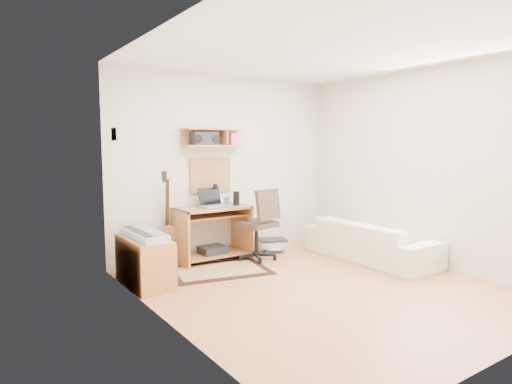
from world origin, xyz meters
TOP-DOWN VIEW (x-y plane):
  - floor at (0.00, 0.00)m, footprint 3.60×4.00m
  - ceiling at (0.00, 0.00)m, footprint 3.60×4.00m
  - back_wall at (0.00, 2.00)m, footprint 3.60×0.01m
  - left_wall at (-1.80, 0.00)m, footprint 0.01×4.00m
  - right_wall at (1.80, 0.00)m, footprint 0.01×4.00m
  - wall_shelf at (-0.30, 1.88)m, footprint 0.90×0.25m
  - cork_board at (-0.30, 1.98)m, footprint 0.64×0.03m
  - wall_photo at (-1.79, 1.50)m, footprint 0.02×0.20m
  - desk at (-0.42, 1.73)m, footprint 1.00×0.55m
  - laptop at (-0.40, 1.71)m, footprint 0.36×0.36m
  - speaker at (-0.06, 1.68)m, footprint 0.09×0.09m
  - desk_lamp at (-0.26, 1.87)m, footprint 0.10×0.10m
  - pencil_cup at (-0.12, 1.83)m, footprint 0.07×0.07m
  - boombox at (-0.45, 1.87)m, footprint 0.37×0.17m
  - rug at (-0.61, 1.22)m, footprint 1.39×1.06m
  - task_chair at (0.10, 1.40)m, footprint 0.61×0.61m
  - cabinet at (-1.58, 1.22)m, footprint 0.40×0.90m
  - music_keyboard at (-1.58, 1.22)m, footprint 0.28×0.89m
  - guitar at (-0.99, 1.86)m, footprint 0.38×0.29m
  - waste_basket at (-1.60, 0.92)m, footprint 0.29×0.29m
  - printer at (0.63, 1.74)m, footprint 0.52×0.47m
  - sofa at (1.38, 0.49)m, footprint 0.55×1.89m

SIDE VIEW (x-z plane):
  - floor at x=0.00m, z-range -0.01..0.00m
  - rug at x=-0.61m, z-range 0.00..0.02m
  - printer at x=0.63m, z-range 0.00..0.17m
  - waste_basket at x=-1.60m, z-range 0.00..0.27m
  - cabinet at x=-1.58m, z-range 0.00..0.55m
  - sofa at x=1.38m, z-range 0.00..0.74m
  - desk at x=-0.42m, z-range 0.00..0.75m
  - task_chair at x=0.10m, z-range 0.00..1.02m
  - music_keyboard at x=-1.58m, z-range 0.55..0.63m
  - guitar at x=-0.99m, z-range 0.00..1.26m
  - pencil_cup at x=-0.12m, z-range 0.75..0.86m
  - speaker at x=-0.06m, z-range 0.75..0.95m
  - laptop at x=-0.40m, z-range 0.75..1.01m
  - desk_lamp at x=-0.26m, z-range 0.75..1.06m
  - cork_board at x=-0.30m, z-range 0.92..1.42m
  - back_wall at x=0.00m, z-range 0.00..2.60m
  - left_wall at x=-1.80m, z-range 0.00..2.60m
  - right_wall at x=1.80m, z-range 0.00..2.60m
  - boombox at x=-0.45m, z-range 1.58..1.78m
  - wall_shelf at x=-0.30m, z-range 1.57..1.83m
  - wall_photo at x=-1.79m, z-range 1.65..1.79m
  - ceiling at x=0.00m, z-range 2.60..2.61m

